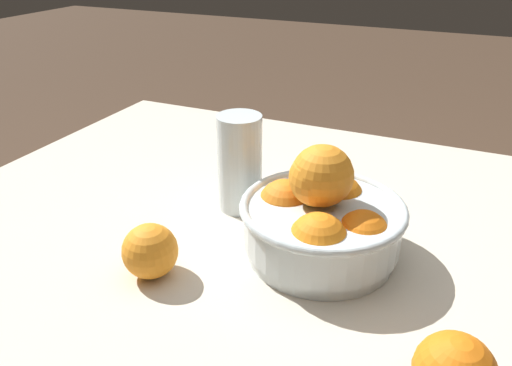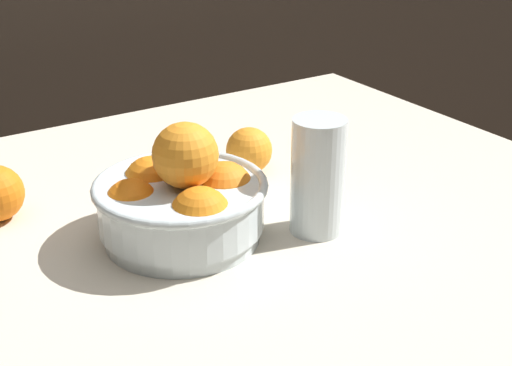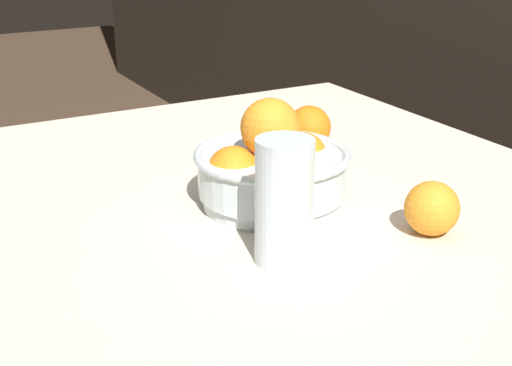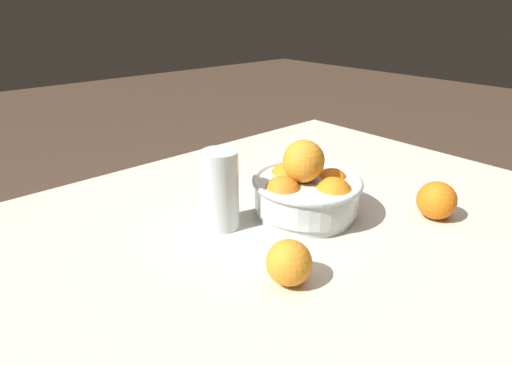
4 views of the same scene
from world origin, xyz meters
name	(u,v)px [view 2 (image 2 of 4)]	position (x,y,z in m)	size (l,w,h in m)	color
dining_table	(202,274)	(0.00, 0.00, 0.63)	(1.23, 0.98, 0.70)	beige
fruit_bowl	(182,198)	(-0.03, -0.01, 0.76)	(0.22, 0.22, 0.16)	silver
juice_glass	(318,181)	(0.13, -0.08, 0.77)	(0.07, 0.07, 0.16)	#F4A314
orange_loose_front	(249,150)	(0.16, 0.13, 0.74)	(0.07, 0.07, 0.07)	orange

